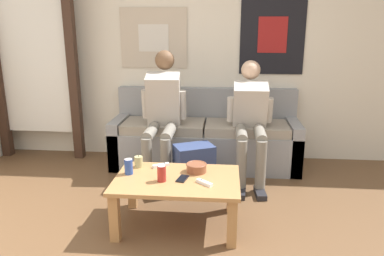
# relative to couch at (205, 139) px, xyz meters

# --- Properties ---
(wall_back) EXTENTS (10.00, 0.07, 2.55)m
(wall_back) POSITION_rel_couch_xyz_m (-0.06, 0.33, 0.98)
(wall_back) COLOR silver
(wall_back) RESTS_ON ground_plane
(door_frame) EXTENTS (1.00, 0.10, 2.15)m
(door_frame) POSITION_rel_couch_xyz_m (-1.96, 0.11, 0.90)
(door_frame) COLOR #382319
(door_frame) RESTS_ON ground_plane
(couch) EXTENTS (2.04, 0.65, 0.84)m
(couch) POSITION_rel_couch_xyz_m (0.00, 0.00, 0.00)
(couch) COLOR gray
(couch) RESTS_ON ground_plane
(coffee_table) EXTENTS (0.96, 0.64, 0.40)m
(coffee_table) POSITION_rel_couch_xyz_m (-0.14, -1.35, 0.03)
(coffee_table) COLOR #B27F4C
(coffee_table) RESTS_ON ground_plane
(person_seated_adult) EXTENTS (0.47, 0.90, 1.28)m
(person_seated_adult) POSITION_rel_couch_xyz_m (-0.42, -0.32, 0.40)
(person_seated_adult) COLOR gray
(person_seated_adult) RESTS_ON ground_plane
(person_seated_teen) EXTENTS (0.47, 0.90, 1.18)m
(person_seated_teen) POSITION_rel_couch_xyz_m (0.47, -0.33, 0.35)
(person_seated_teen) COLOR gray
(person_seated_teen) RESTS_ON ground_plane
(backpack) EXTENTS (0.42, 0.37, 0.45)m
(backpack) POSITION_rel_couch_xyz_m (-0.06, -0.70, -0.08)
(backpack) COLOR navy
(backpack) RESTS_ON ground_plane
(ceramic_bowl) EXTENTS (0.17, 0.17, 0.07)m
(ceramic_bowl) POSITION_rel_couch_xyz_m (-0.00, -1.21, 0.14)
(ceramic_bowl) COLOR brown
(ceramic_bowl) RESTS_ON coffee_table
(pillar_candle) EXTENTS (0.07, 0.07, 0.10)m
(pillar_candle) POSITION_rel_couch_xyz_m (-0.49, -1.15, 0.15)
(pillar_candle) COLOR tan
(pillar_candle) RESTS_ON coffee_table
(drink_can_blue) EXTENTS (0.07, 0.07, 0.12)m
(drink_can_blue) POSITION_rel_couch_xyz_m (-0.53, -1.30, 0.16)
(drink_can_blue) COLOR #28479E
(drink_can_blue) RESTS_ON coffee_table
(drink_can_red) EXTENTS (0.07, 0.07, 0.12)m
(drink_can_red) POSITION_rel_couch_xyz_m (-0.25, -1.42, 0.16)
(drink_can_red) COLOR maroon
(drink_can_red) RESTS_ON coffee_table
(game_controller_near_left) EXTENTS (0.14, 0.11, 0.03)m
(game_controller_near_left) POSITION_rel_couch_xyz_m (-0.31, -1.13, 0.11)
(game_controller_near_left) COLOR white
(game_controller_near_left) RESTS_ON coffee_table
(game_controller_near_right) EXTENTS (0.13, 0.12, 0.03)m
(game_controller_near_right) POSITION_rel_couch_xyz_m (0.07, -1.44, 0.11)
(game_controller_near_right) COLOR white
(game_controller_near_right) RESTS_ON coffee_table
(cell_phone) EXTENTS (0.10, 0.15, 0.01)m
(cell_phone) POSITION_rel_couch_xyz_m (-0.10, -1.37, 0.11)
(cell_phone) COLOR black
(cell_phone) RESTS_ON coffee_table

